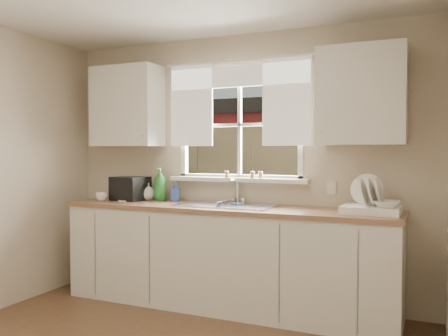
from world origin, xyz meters
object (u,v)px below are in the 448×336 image
at_px(dish_rack, 371,205).
at_px(soap_bottle_a, 160,184).
at_px(cup, 101,197).
at_px(black_appliance, 130,188).

xyz_separation_m(dish_rack, soap_bottle_a, (-2.04, 0.17, 0.10)).
height_order(soap_bottle_a, cup, soap_bottle_a).
xyz_separation_m(soap_bottle_a, black_appliance, (-0.28, -0.10, -0.04)).
distance_m(soap_bottle_a, black_appliance, 0.30).
height_order(dish_rack, soap_bottle_a, soap_bottle_a).
relative_size(dish_rack, soap_bottle_a, 1.40).
distance_m(soap_bottle_a, cup, 0.59).
xyz_separation_m(soap_bottle_a, cup, (-0.51, -0.27, -0.12)).
bearing_deg(soap_bottle_a, cup, -160.83).
bearing_deg(black_appliance, soap_bottle_a, 27.44).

